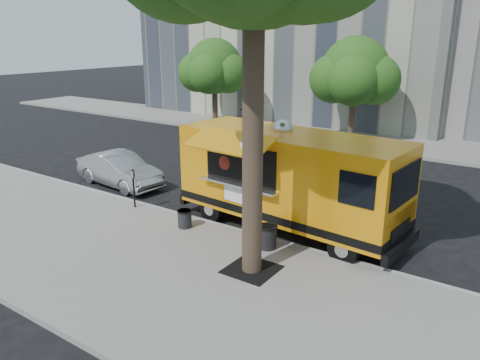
% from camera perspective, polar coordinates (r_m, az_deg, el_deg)
% --- Properties ---
extents(ground, '(120.00, 120.00, 0.00)m').
position_cam_1_polar(ground, '(15.20, -1.06, -4.62)').
color(ground, black).
rests_on(ground, ground).
extents(sidewalk, '(60.00, 6.00, 0.15)m').
position_cam_1_polar(sidewalk, '(12.43, -11.96, -9.90)').
color(sidewalk, gray).
rests_on(sidewalk, ground).
extents(curb, '(60.00, 0.14, 0.16)m').
position_cam_1_polar(curb, '(14.48, -3.20, -5.47)').
color(curb, '#999993').
rests_on(curb, ground).
extents(far_sidewalk, '(60.00, 5.00, 0.15)m').
position_cam_1_polar(far_sidewalk, '(26.88, 15.89, 4.63)').
color(far_sidewalk, gray).
rests_on(far_sidewalk, ground).
extents(tree_well, '(1.20, 1.20, 0.02)m').
position_cam_1_polar(tree_well, '(11.71, 1.43, -10.84)').
color(tree_well, black).
rests_on(tree_well, sidewalk).
extents(far_tree_a, '(3.42, 3.42, 5.36)m').
position_cam_1_polar(far_tree_a, '(30.00, -3.15, 13.67)').
color(far_tree_a, '#33261C').
rests_on(far_tree_a, far_sidewalk).
extents(far_tree_b, '(3.60, 3.60, 5.50)m').
position_cam_1_polar(far_tree_b, '(25.93, 13.86, 12.76)').
color(far_tree_b, '#33261C').
rests_on(far_tree_b, far_sidewalk).
extents(sign_post, '(0.28, 0.06, 3.00)m').
position_cam_1_polar(sign_post, '(12.54, 0.57, -0.46)').
color(sign_post, silver).
rests_on(sign_post, sidewalk).
extents(parking_meter, '(0.11, 0.11, 1.33)m').
position_cam_1_polar(parking_meter, '(15.81, -12.86, -0.42)').
color(parking_meter, black).
rests_on(parking_meter, sidewalk).
extents(food_truck, '(7.28, 3.58, 3.52)m').
position_cam_1_polar(food_truck, '(13.82, 5.86, 0.31)').
color(food_truck, orange).
rests_on(food_truck, ground).
extents(sedan, '(4.03, 1.72, 1.29)m').
position_cam_1_polar(sedan, '(18.78, -14.49, 1.21)').
color(sedan, '#ABAEB2').
rests_on(sedan, ground).
extents(trash_bin_left, '(0.45, 0.45, 0.54)m').
position_cam_1_polar(trash_bin_left, '(14.09, -6.76, -4.64)').
color(trash_bin_left, black).
rests_on(trash_bin_left, sidewalk).
extents(trash_bin_right, '(0.53, 0.53, 0.64)m').
position_cam_1_polar(trash_bin_right, '(12.69, 3.37, -6.85)').
color(trash_bin_right, black).
rests_on(trash_bin_right, sidewalk).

